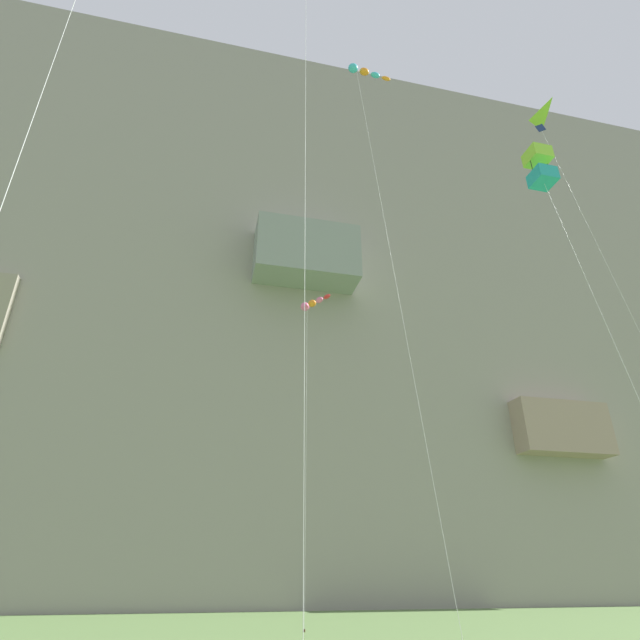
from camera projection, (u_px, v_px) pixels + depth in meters
cliff_face at (280, 324)px, 63.16m from camera, size 180.00×31.77×60.28m
kite_box_mid_left at (540, 168)px, 20.79m from camera, size 0.88×3.18×18.07m
kite_windsock_upper_left at (364, 73)px, 30.10m from camera, size 2.73×4.33×29.25m
kite_delta_mid_right at (534, 133)px, 31.30m from camera, size 3.97×3.76×27.23m
kite_windsock_upper_right at (311, 305)px, 35.11m from camera, size 1.97×4.25×19.38m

